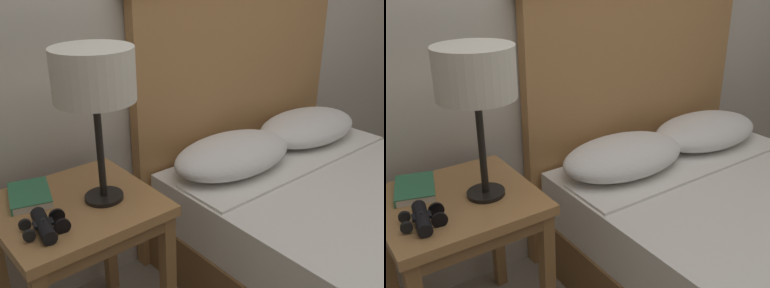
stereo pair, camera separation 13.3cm
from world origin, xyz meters
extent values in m
cube|color=#AD7A47|center=(-0.58, 0.67, 0.60)|extent=(0.52, 0.49, 0.04)
cube|color=brown|center=(-0.58, 0.67, 0.55)|extent=(0.49, 0.46, 0.05)
cube|color=olive|center=(-0.35, 0.46, 0.29)|extent=(0.04, 0.04, 0.58)
cube|color=olive|center=(-0.80, 0.88, 0.29)|extent=(0.04, 0.04, 0.58)
cube|color=olive|center=(-0.35, 0.88, 0.29)|extent=(0.04, 0.04, 0.58)
cube|color=white|center=(0.46, 0.58, 0.49)|extent=(1.15, 0.28, 0.01)
cube|color=#AD7A47|center=(0.46, 0.93, 0.62)|extent=(1.26, 0.06, 1.24)
ellipsoid|color=white|center=(0.19, 0.69, 0.56)|extent=(0.60, 0.36, 0.15)
ellipsoid|color=white|center=(0.72, 0.69, 0.56)|extent=(0.60, 0.36, 0.15)
cylinder|color=black|center=(-0.49, 0.63, 0.62)|extent=(0.13, 0.13, 0.01)
cylinder|color=black|center=(-0.49, 0.63, 0.79)|extent=(0.02, 0.02, 0.33)
cylinder|color=silver|center=(-0.49, 0.63, 1.04)|extent=(0.26, 0.26, 0.16)
cube|color=silver|center=(-0.68, 0.79, 0.63)|extent=(0.17, 0.22, 0.02)
cube|color=#337F56|center=(-0.68, 0.79, 0.64)|extent=(0.18, 0.22, 0.00)
cube|color=#337F56|center=(-0.74, 0.80, 0.63)|extent=(0.06, 0.19, 0.03)
cylinder|color=black|center=(-0.73, 0.54, 0.64)|extent=(0.06, 0.10, 0.04)
cylinder|color=black|center=(-0.68, 0.53, 0.64)|extent=(0.05, 0.02, 0.05)
cylinder|color=black|center=(-0.78, 0.54, 0.64)|extent=(0.04, 0.02, 0.04)
cylinder|color=black|center=(-0.72, 0.60, 0.64)|extent=(0.06, 0.10, 0.04)
cylinder|color=black|center=(-0.67, 0.59, 0.64)|extent=(0.05, 0.02, 0.05)
cylinder|color=black|center=(-0.77, 0.61, 0.64)|extent=(0.04, 0.02, 0.04)
cube|color=black|center=(-0.73, 0.57, 0.64)|extent=(0.06, 0.05, 0.01)
cylinder|color=black|center=(-0.73, 0.57, 0.65)|extent=(0.02, 0.01, 0.02)
camera|label=1|loc=(-1.11, -0.58, 1.38)|focal=42.00mm
camera|label=2|loc=(-1.01, -0.66, 1.38)|focal=42.00mm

